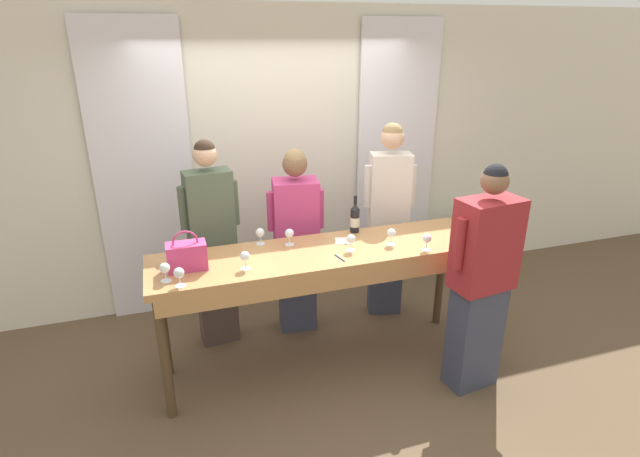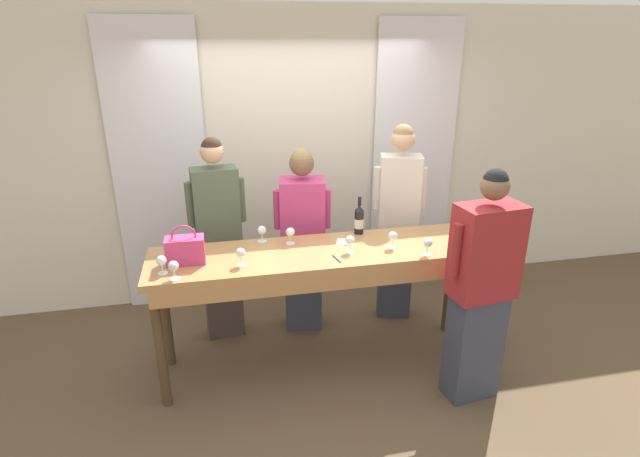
{
  "view_description": "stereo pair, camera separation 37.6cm",
  "coord_description": "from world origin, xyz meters",
  "px_view_note": "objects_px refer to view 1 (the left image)",
  "views": [
    {
      "loc": [
        -1.09,
        -3.26,
        2.55
      ],
      "look_at": [
        0.0,
        0.06,
        1.17
      ],
      "focal_mm": 28.0,
      "sensor_mm": 36.0,
      "label": 1
    },
    {
      "loc": [
        -0.73,
        -3.36,
        2.55
      ],
      "look_at": [
        0.0,
        0.06,
        1.17
      ],
      "focal_mm": 28.0,
      "sensor_mm": 36.0,
      "label": 2
    }
  ],
  "objects_px": {
    "wine_glass_front_mid": "(165,269)",
    "wine_glass_center_mid": "(260,233)",
    "handbag": "(187,256)",
    "wine_glass_back_mid": "(245,257)",
    "guest_pink_top": "(296,241)",
    "wine_glass_back_left": "(391,234)",
    "guest_olive_jacket": "(213,243)",
    "wine_glass_front_left": "(351,240)",
    "wine_bottle": "(355,219)",
    "tasting_bar": "(324,265)",
    "wine_glass_center_left": "(427,239)",
    "host_pouring": "(481,282)",
    "potted_plant": "(463,244)",
    "guest_cream_sweater": "(388,217)",
    "wine_glass_center_right": "(289,234)",
    "wine_glass_front_right": "(179,274)"
  },
  "relations": [
    {
      "from": "wine_glass_back_mid",
      "to": "tasting_bar",
      "type": "bearing_deg",
      "value": 10.75
    },
    {
      "from": "wine_glass_front_mid",
      "to": "wine_glass_center_left",
      "type": "relative_size",
      "value": 1.0
    },
    {
      "from": "wine_glass_back_mid",
      "to": "guest_olive_jacket",
      "type": "height_order",
      "value": "guest_olive_jacket"
    },
    {
      "from": "wine_bottle",
      "to": "wine_glass_front_left",
      "type": "bearing_deg",
      "value": -116.13
    },
    {
      "from": "guest_pink_top",
      "to": "guest_olive_jacket",
      "type": "bearing_deg",
      "value": 180.0
    },
    {
      "from": "wine_glass_front_left",
      "to": "guest_olive_jacket",
      "type": "xyz_separation_m",
      "value": [
        -0.95,
        0.68,
        -0.18
      ]
    },
    {
      "from": "wine_bottle",
      "to": "potted_plant",
      "type": "height_order",
      "value": "wine_bottle"
    },
    {
      "from": "guest_olive_jacket",
      "to": "wine_glass_front_left",
      "type": "bearing_deg",
      "value": -35.58
    },
    {
      "from": "host_pouring",
      "to": "potted_plant",
      "type": "distance_m",
      "value": 1.9
    },
    {
      "from": "handbag",
      "to": "host_pouring",
      "type": "height_order",
      "value": "host_pouring"
    },
    {
      "from": "wine_bottle",
      "to": "guest_olive_jacket",
      "type": "height_order",
      "value": "guest_olive_jacket"
    },
    {
      "from": "tasting_bar",
      "to": "wine_glass_front_mid",
      "type": "height_order",
      "value": "wine_glass_front_mid"
    },
    {
      "from": "wine_glass_front_mid",
      "to": "wine_glass_back_left",
      "type": "relative_size",
      "value": 1.0
    },
    {
      "from": "wine_glass_center_left",
      "to": "wine_glass_center_right",
      "type": "height_order",
      "value": "same"
    },
    {
      "from": "guest_cream_sweater",
      "to": "wine_glass_center_mid",
      "type": "bearing_deg",
      "value": -164.63
    },
    {
      "from": "wine_glass_center_left",
      "to": "wine_glass_back_mid",
      "type": "distance_m",
      "value": 1.36
    },
    {
      "from": "wine_glass_front_right",
      "to": "guest_cream_sweater",
      "type": "bearing_deg",
      "value": 24.47
    },
    {
      "from": "handbag",
      "to": "wine_glass_back_mid",
      "type": "distance_m",
      "value": 0.4
    },
    {
      "from": "wine_glass_front_mid",
      "to": "host_pouring",
      "type": "bearing_deg",
      "value": -11.51
    },
    {
      "from": "guest_pink_top",
      "to": "potted_plant",
      "type": "relative_size",
      "value": 2.36
    },
    {
      "from": "wine_glass_back_mid",
      "to": "wine_glass_center_left",
      "type": "bearing_deg",
      "value": -4.48
    },
    {
      "from": "wine_glass_back_left",
      "to": "wine_glass_back_mid",
      "type": "bearing_deg",
      "value": -176.43
    },
    {
      "from": "potted_plant",
      "to": "guest_olive_jacket",
      "type": "bearing_deg",
      "value": -171.92
    },
    {
      "from": "wine_glass_center_left",
      "to": "tasting_bar",
      "type": "bearing_deg",
      "value": 163.32
    },
    {
      "from": "wine_glass_front_left",
      "to": "host_pouring",
      "type": "relative_size",
      "value": 0.08
    },
    {
      "from": "handbag",
      "to": "wine_glass_center_mid",
      "type": "distance_m",
      "value": 0.63
    },
    {
      "from": "wine_glass_front_right",
      "to": "wine_glass_center_right",
      "type": "bearing_deg",
      "value": 26.95
    },
    {
      "from": "wine_glass_back_mid",
      "to": "host_pouring",
      "type": "distance_m",
      "value": 1.7
    },
    {
      "from": "handbag",
      "to": "wine_glass_center_mid",
      "type": "relative_size",
      "value": 2.18
    },
    {
      "from": "wine_glass_front_left",
      "to": "wine_glass_back_mid",
      "type": "xyz_separation_m",
      "value": [
        -0.81,
        -0.06,
        0.0
      ]
    },
    {
      "from": "handbag",
      "to": "host_pouring",
      "type": "bearing_deg",
      "value": -16.22
    },
    {
      "from": "wine_bottle",
      "to": "guest_pink_top",
      "type": "height_order",
      "value": "guest_pink_top"
    },
    {
      "from": "wine_bottle",
      "to": "host_pouring",
      "type": "relative_size",
      "value": 0.18
    },
    {
      "from": "wine_glass_front_mid",
      "to": "wine_glass_center_mid",
      "type": "relative_size",
      "value": 1.0
    },
    {
      "from": "wine_glass_center_mid",
      "to": "guest_pink_top",
      "type": "height_order",
      "value": "guest_pink_top"
    },
    {
      "from": "tasting_bar",
      "to": "wine_glass_center_right",
      "type": "bearing_deg",
      "value": 137.3
    },
    {
      "from": "handbag",
      "to": "wine_glass_back_mid",
      "type": "height_order",
      "value": "handbag"
    },
    {
      "from": "wine_bottle",
      "to": "wine_glass_back_mid",
      "type": "bearing_deg",
      "value": -157.46
    },
    {
      "from": "wine_glass_front_left",
      "to": "host_pouring",
      "type": "height_order",
      "value": "host_pouring"
    },
    {
      "from": "wine_glass_front_mid",
      "to": "guest_pink_top",
      "type": "bearing_deg",
      "value": 34.58
    },
    {
      "from": "wine_glass_front_mid",
      "to": "guest_olive_jacket",
      "type": "distance_m",
      "value": 0.87
    },
    {
      "from": "handbag",
      "to": "wine_bottle",
      "type": "bearing_deg",
      "value": 11.64
    },
    {
      "from": "tasting_bar",
      "to": "host_pouring",
      "type": "height_order",
      "value": "host_pouring"
    },
    {
      "from": "wine_bottle",
      "to": "wine_glass_back_left",
      "type": "distance_m",
      "value": 0.38
    },
    {
      "from": "tasting_bar",
      "to": "wine_glass_center_left",
      "type": "distance_m",
      "value": 0.8
    },
    {
      "from": "guest_pink_top",
      "to": "wine_glass_center_left",
      "type": "bearing_deg",
      "value": -47.32
    },
    {
      "from": "wine_glass_center_mid",
      "to": "guest_olive_jacket",
      "type": "height_order",
      "value": "guest_olive_jacket"
    },
    {
      "from": "handbag",
      "to": "wine_glass_back_mid",
      "type": "xyz_separation_m",
      "value": [
        0.38,
        -0.13,
        -0.01
      ]
    },
    {
      "from": "guest_cream_sweater",
      "to": "potted_plant",
      "type": "height_order",
      "value": "guest_cream_sweater"
    },
    {
      "from": "wine_glass_center_right",
      "to": "wine_glass_back_mid",
      "type": "xyz_separation_m",
      "value": [
        -0.4,
        -0.31,
        0.0
      ]
    }
  ]
}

